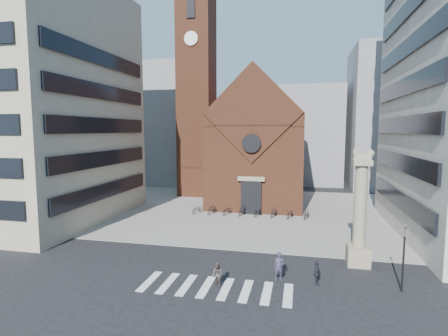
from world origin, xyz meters
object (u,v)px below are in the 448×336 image
at_px(pedestrian_1, 217,275).
at_px(pedestrian_2, 317,273).
at_px(pedestrian_0, 279,266).
at_px(lion_column, 360,220).
at_px(traffic_light, 404,256).
at_px(scooter_0, 197,209).

relative_size(pedestrian_1, pedestrian_2, 0.96).
xyz_separation_m(pedestrian_0, pedestrian_1, (-3.83, -1.80, -0.18)).
xyz_separation_m(lion_column, traffic_light, (1.99, -4.00, -1.17)).
relative_size(pedestrian_2, scooter_0, 0.86).
distance_m(pedestrian_0, pedestrian_1, 4.24).
relative_size(pedestrian_1, scooter_0, 0.83).
bearing_deg(scooter_0, pedestrian_0, -37.16).
bearing_deg(pedestrian_2, pedestrian_1, 102.33).
distance_m(lion_column, pedestrian_1, 11.37).
bearing_deg(lion_column, pedestrian_0, -144.84).
relative_size(traffic_light, scooter_0, 2.28).
relative_size(lion_column, traffic_light, 2.02).
xyz_separation_m(lion_column, pedestrian_1, (-9.43, -5.75, -2.68)).
height_order(lion_column, pedestrian_1, lion_column).
bearing_deg(pedestrian_2, traffic_light, -89.27).
bearing_deg(lion_column, pedestrian_2, -127.00).
xyz_separation_m(lion_column, pedestrian_0, (-5.60, -3.95, -2.50)).
bearing_deg(traffic_light, lion_column, 116.46).
bearing_deg(traffic_light, pedestrian_1, -171.31).
xyz_separation_m(pedestrian_0, pedestrian_2, (2.44, -0.25, -0.15)).
height_order(pedestrian_1, scooter_0, pedestrian_1).
distance_m(pedestrian_2, scooter_0, 21.65).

